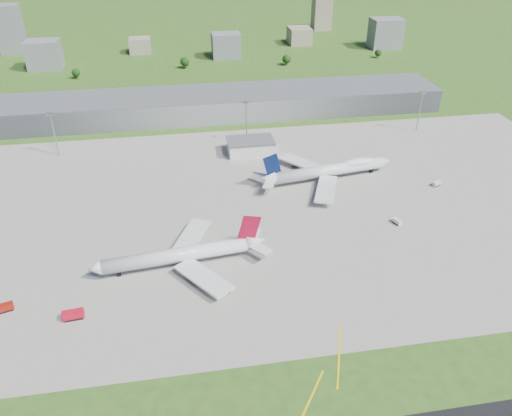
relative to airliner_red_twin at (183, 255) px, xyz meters
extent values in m
plane|color=#2E551A|center=(33.04, 149.69, -5.18)|extent=(1400.00, 1400.00, 0.00)
cube|color=gray|center=(43.04, 39.69, -5.14)|extent=(360.00, 190.00, 0.08)
cube|color=gray|center=(33.04, 164.69, 2.32)|extent=(300.00, 42.00, 15.00)
cube|color=silver|center=(43.04, 99.69, -1.18)|extent=(26.00, 16.00, 8.00)
cylinder|color=gray|center=(-66.96, 114.69, 7.32)|extent=(0.70, 0.70, 25.00)
cube|color=gray|center=(-66.96, 114.69, 20.12)|extent=(3.50, 2.00, 1.20)
cylinder|color=gray|center=(43.04, 114.69, 7.32)|extent=(0.70, 0.70, 25.00)
cube|color=gray|center=(43.04, 114.69, 20.12)|extent=(3.50, 2.00, 1.20)
cylinder|color=gray|center=(153.04, 114.69, 7.32)|extent=(0.70, 0.70, 25.00)
cube|color=gray|center=(153.04, 114.69, 20.12)|extent=(3.50, 2.00, 1.20)
cylinder|color=silver|center=(-2.69, -0.28, 0.29)|extent=(58.06, 12.03, 5.97)
cone|color=silver|center=(-33.88, -3.59, 0.29)|extent=(5.58, 6.47, 5.97)
cone|color=silver|center=(29.99, 3.18, 1.09)|extent=(8.55, 6.78, 5.97)
cube|color=maroon|center=(-4.67, -0.50, -1.56)|extent=(47.35, 7.43, 1.29)
cube|color=silver|center=(7.23, -13.51, -1.50)|extent=(22.48, 26.20, 0.90)
cube|color=silver|center=(4.23, 14.73, -1.50)|extent=(18.70, 27.30, 0.90)
cube|color=maroon|center=(27.51, 2.92, 8.26)|extent=(9.92, 1.54, 12.03)
cylinder|color=#38383D|center=(4.42, -10.05, -3.39)|extent=(5.78, 3.75, 3.19)
cylinder|color=#38383D|center=(2.21, 10.75, -3.39)|extent=(5.78, 3.75, 3.19)
cube|color=black|center=(3.73, -4.11, -3.94)|extent=(1.71, 1.36, 2.49)
cube|color=black|center=(2.78, 4.80, -3.94)|extent=(1.71, 1.36, 2.49)
cube|color=black|center=(-25.46, -2.70, -3.94)|extent=(1.71, 1.36, 2.49)
cylinder|color=silver|center=(79.19, 60.96, 0.29)|extent=(61.92, 15.10, 6.17)
cone|color=silver|center=(112.16, 65.82, 0.29)|extent=(5.82, 6.83, 6.17)
cone|color=silver|center=(44.74, 55.88, 1.08)|extent=(8.77, 7.26, 6.17)
cube|color=navy|center=(81.16, 61.25, -1.62)|extent=(50.40, 9.88, 1.29)
ellipsoid|color=silver|center=(95.05, 63.30, 2.14)|extent=(20.43, 8.98, 5.55)
cube|color=silver|center=(68.15, 74.60, -1.50)|extent=(24.25, 27.32, 0.90)
cube|color=silver|center=(72.56, 44.72, -1.50)|extent=(18.55, 29.10, 0.90)
cube|color=#08153F|center=(47.20, 56.25, 8.35)|extent=(9.88, 1.94, 12.02)
cylinder|color=#38383D|center=(72.77, 69.07, -3.39)|extent=(5.88, 3.95, 3.18)
cylinder|color=#38383D|center=(65.64, 78.07, -3.39)|extent=(5.88, 3.95, 3.18)
cylinder|color=#38383D|center=(75.38, 51.35, -3.39)|extent=(5.88, 3.95, 3.18)
cylinder|color=#38383D|center=(71.15, 40.67, -3.39)|extent=(5.88, 3.95, 3.18)
cube|color=black|center=(72.63, 64.52, -3.94)|extent=(1.75, 1.41, 2.49)
cube|color=black|center=(73.94, 55.66, -3.94)|extent=(1.75, 1.41, 2.49)
cube|color=black|center=(103.79, 64.59, -3.94)|extent=(1.75, 1.41, 2.49)
cube|color=red|center=(-39.58, -24.13, -3.27)|extent=(7.67, 3.55, 2.97)
cube|color=black|center=(-39.58, -24.13, -4.75)|extent=(6.58, 3.57, 0.70)
cube|color=#9B140B|center=(-64.32, -16.04, -3.46)|extent=(6.02, 3.97, 2.59)
cube|color=black|center=(-64.32, -16.04, -4.75)|extent=(5.27, 3.84, 0.70)
cube|color=yellow|center=(14.99, -19.38, -4.06)|extent=(3.83, 2.77, 1.38)
cube|color=black|center=(14.99, -19.38, -4.75)|extent=(3.35, 2.74, 0.70)
cube|color=white|center=(97.35, 14.52, -3.77)|extent=(3.60, 4.90, 1.97)
cube|color=black|center=(97.35, 14.52, -4.75)|extent=(3.42, 4.32, 0.70)
cube|color=silver|center=(132.00, 44.96, -3.70)|extent=(5.24, 4.21, 2.11)
cube|color=black|center=(132.00, 44.96, -4.75)|extent=(4.66, 3.97, 0.70)
cube|color=slate|center=(-106.96, 299.69, 6.82)|extent=(28.00, 22.00, 24.00)
cube|color=gray|center=(-26.96, 339.69, 1.82)|extent=(20.00, 18.00, 14.00)
cube|color=slate|center=(53.04, 309.69, 5.82)|extent=(26.00, 20.00, 22.00)
cube|color=gray|center=(133.04, 349.69, 2.82)|extent=(22.00, 24.00, 16.00)
cube|color=slate|center=(213.04, 319.69, 8.82)|extent=(30.00, 22.00, 28.00)
cube|color=slate|center=(-146.96, 359.69, 16.82)|extent=(22.00, 20.00, 44.00)
cube|color=gray|center=(173.04, 409.69, 12.82)|extent=(20.00, 18.00, 36.00)
cylinder|color=#382314|center=(-76.96, 264.69, -3.68)|extent=(0.70, 0.70, 3.00)
sphere|color=black|center=(-76.96, 264.69, -0.31)|extent=(6.75, 6.75, 6.75)
cylinder|color=#382314|center=(13.04, 279.69, -3.38)|extent=(0.70, 0.70, 3.60)
sphere|color=black|center=(13.04, 279.69, 0.67)|extent=(8.10, 8.10, 8.10)
cylinder|color=#382314|center=(103.04, 274.69, -3.48)|extent=(0.70, 0.70, 3.40)
sphere|color=black|center=(103.04, 274.69, 0.34)|extent=(7.65, 7.65, 7.65)
cylinder|color=#382314|center=(193.04, 284.69, -3.78)|extent=(0.70, 0.70, 2.80)
sphere|color=black|center=(193.04, 284.69, -0.63)|extent=(6.30, 6.30, 6.30)
camera|label=1|loc=(2.67, -162.42, 120.93)|focal=35.00mm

